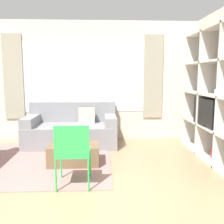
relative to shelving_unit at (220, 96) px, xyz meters
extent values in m
plane|color=#9E7F5B|center=(-2.41, -1.65, -1.14)|extent=(16.00, 16.00, 0.00)
cube|color=beige|center=(-2.41, 1.66, 0.21)|extent=(6.36, 0.07, 2.70)
cube|color=white|center=(-2.41, 1.62, 0.31)|extent=(2.84, 0.01, 1.60)
cube|color=#9E9984|center=(-3.99, 1.61, 0.31)|extent=(0.44, 0.03, 1.90)
cube|color=#9E9984|center=(-0.82, 1.61, 0.31)|extent=(0.44, 0.03, 1.90)
cube|color=gray|center=(-3.35, 0.08, -1.13)|extent=(2.95, 2.34, 0.01)
cube|color=silver|center=(-0.04, 0.38, 0.01)|extent=(0.42, 0.04, 2.30)
cube|color=silver|center=(-0.04, 1.13, 0.01)|extent=(0.42, 0.04, 2.30)
cube|color=silver|center=(-0.04, 0.00, -1.12)|extent=(0.42, 2.27, 0.04)
cube|color=silver|center=(-0.04, 0.00, -0.56)|extent=(0.42, 2.27, 0.04)
cube|color=silver|center=(-0.04, 0.00, 0.01)|extent=(0.42, 2.27, 0.04)
cube|color=silver|center=(-0.04, 0.00, 0.58)|extent=(0.42, 2.27, 0.04)
cube|color=silver|center=(-0.04, 0.00, 1.14)|extent=(0.42, 2.27, 0.04)
cube|color=black|center=(-0.21, 0.15, -0.30)|extent=(0.04, 0.82, 0.49)
cube|color=black|center=(-0.19, 0.15, -0.53)|extent=(0.10, 0.24, 0.03)
cylinder|color=orange|center=(-0.06, -0.02, 0.68)|extent=(0.07, 0.07, 0.16)
cube|color=red|center=(-0.06, 0.00, -1.01)|extent=(0.06, 0.06, 0.18)
cylinder|color=orange|center=(-0.06, 0.77, 0.10)|extent=(0.07, 0.07, 0.14)
cylinder|color=white|center=(-0.06, 0.03, 0.07)|extent=(0.05, 0.05, 0.09)
cube|color=gray|center=(-2.66, 1.08, -0.91)|extent=(1.91, 0.97, 0.45)
cube|color=gray|center=(-2.66, 1.48, -0.47)|extent=(1.91, 0.18, 0.44)
cube|color=gray|center=(-3.50, 1.08, -0.60)|extent=(0.24, 0.91, 0.19)
cube|color=gray|center=(-1.83, 1.08, -0.60)|extent=(0.24, 0.91, 0.19)
cube|color=beige|center=(-2.34, 1.20, -0.52)|extent=(0.35, 0.16, 0.34)
cube|color=brown|center=(-2.48, -0.09, -0.97)|extent=(0.83, 0.51, 0.34)
cylinder|color=green|center=(-2.19, -0.67, -0.92)|extent=(0.02, 0.02, 0.44)
cylinder|color=green|center=(-2.61, -0.67, -0.92)|extent=(0.02, 0.02, 0.44)
cylinder|color=green|center=(-2.19, -1.11, -0.92)|extent=(0.02, 0.02, 0.44)
cylinder|color=green|center=(-2.61, -1.11, -0.92)|extent=(0.02, 0.02, 0.44)
cube|color=green|center=(-2.40, -0.89, -0.69)|extent=(0.44, 0.46, 0.02)
cube|color=green|center=(-2.40, -1.10, -0.47)|extent=(0.44, 0.02, 0.40)
camera|label=1|loc=(-2.03, -4.15, 0.34)|focal=40.00mm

